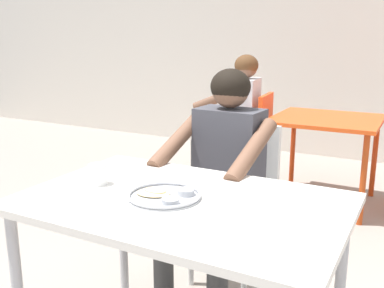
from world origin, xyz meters
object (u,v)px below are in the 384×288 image
(chair_red_left, at_px, (253,136))
(thali_tray, at_px, (165,195))
(drinking_cup, at_px, (98,174))
(patron_background, at_px, (235,110))
(diner_foreground, at_px, (221,166))
(chair_foreground, at_px, (239,192))
(table_foreground, at_px, (182,218))
(table_background_red, at_px, (326,128))

(chair_red_left, bearing_deg, thali_tray, -78.02)
(drinking_cup, distance_m, patron_background, 2.25)
(diner_foreground, relative_size, patron_background, 0.99)
(chair_foreground, bearing_deg, drinking_cup, -108.82)
(chair_foreground, relative_size, diner_foreground, 0.73)
(table_foreground, relative_size, diner_foreground, 1.02)
(table_background_red, xyz_separation_m, chair_red_left, (-0.62, -0.01, -0.13))
(thali_tray, height_order, chair_foreground, chair_foreground)
(thali_tray, bearing_deg, table_foreground, 20.55)
(patron_background, bearing_deg, chair_red_left, -0.20)
(chair_foreground, distance_m, patron_background, 1.53)
(thali_tray, xyz_separation_m, chair_foreground, (-0.04, 0.85, -0.27))
(table_foreground, distance_m, thali_tray, 0.11)
(drinking_cup, xyz_separation_m, diner_foreground, (0.28, 0.62, -0.09))
(drinking_cup, xyz_separation_m, table_background_red, (0.47, 2.24, -0.17))
(table_background_red, bearing_deg, table_foreground, -92.03)
(thali_tray, height_order, chair_red_left, chair_red_left)
(drinking_cup, height_order, chair_red_left, chair_red_left)
(drinking_cup, xyz_separation_m, chair_red_left, (-0.15, 2.23, -0.30))
(thali_tray, distance_m, table_background_red, 2.26)
(table_foreground, height_order, drinking_cup, drinking_cup)
(thali_tray, distance_m, patron_background, 2.33)
(diner_foreground, bearing_deg, chair_foreground, 87.65)
(thali_tray, height_order, patron_background, patron_background)
(thali_tray, distance_m, chair_red_left, 2.30)
(diner_foreground, bearing_deg, drinking_cup, -114.23)
(table_foreground, bearing_deg, diner_foreground, 100.60)
(thali_tray, relative_size, chair_foreground, 0.32)
(table_foreground, relative_size, table_background_red, 1.47)
(thali_tray, height_order, drinking_cup, drinking_cup)
(table_background_red, distance_m, patron_background, 0.80)
(table_foreground, distance_m, chair_foreground, 0.86)
(diner_foreground, bearing_deg, chair_red_left, 104.78)
(table_foreground, distance_m, table_background_red, 2.23)
(patron_background, bearing_deg, table_background_red, 0.82)
(drinking_cup, distance_m, table_background_red, 2.30)
(thali_tray, relative_size, patron_background, 0.24)
(table_background_red, distance_m, chair_red_left, 0.63)
(drinking_cup, height_order, chair_foreground, chair_foreground)
(chair_foreground, relative_size, patron_background, 0.73)
(drinking_cup, relative_size, diner_foreground, 0.07)
(drinking_cup, bearing_deg, diner_foreground, 65.77)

